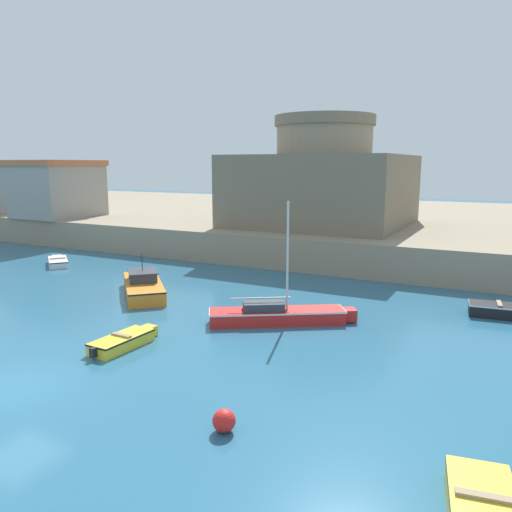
{
  "coord_description": "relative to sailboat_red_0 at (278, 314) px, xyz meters",
  "views": [
    {
      "loc": [
        13.8,
        -9.79,
        7.08
      ],
      "look_at": [
        1.18,
        14.7,
        2.0
      ],
      "focal_mm": 35.0,
      "sensor_mm": 36.0,
      "label": 1
    }
  ],
  "objects": [
    {
      "name": "harbor_shed_far_end",
      "position": [
        -36.78,
        14.47,
        4.42
      ],
      "size": [
        5.42,
        4.25,
        5.12
      ],
      "color": "gray",
      "rests_on": "quay_seawall"
    },
    {
      "name": "dinghy_black_2",
      "position": [
        8.96,
        5.66,
        -0.08
      ],
      "size": [
        3.27,
        1.54,
        0.67
      ],
      "color": "black",
      "rests_on": "ground"
    },
    {
      "name": "harbor_shed_mid_row",
      "position": [
        -28.78,
        13.39,
        4.46
      ],
      "size": [
        6.06,
        7.13,
        5.2
      ],
      "color": "gray",
      "rests_on": "quay_seawall"
    },
    {
      "name": "sailboat_red_0",
      "position": [
        0.0,
        0.0,
        0.0
      ],
      "size": [
        6.19,
        4.42,
        5.52
      ],
      "color": "red",
      "rests_on": "ground"
    },
    {
      "name": "dinghy_white_1",
      "position": [
        -19.52,
        4.81,
        -0.15
      ],
      "size": [
        3.34,
        2.96,
        0.54
      ],
      "color": "white",
      "rests_on": "ground"
    },
    {
      "name": "ground_plane",
      "position": [
        -4.78,
        -9.92,
        -0.41
      ],
      "size": [
        200.0,
        200.0,
        0.0
      ],
      "primitive_type": "plane",
      "color": "#28607F"
    },
    {
      "name": "fortress",
      "position": [
        -4.78,
        18.97,
        5.15
      ],
      "size": [
        13.02,
        13.02,
        8.6
      ],
      "color": "#796C57",
      "rests_on": "quay_seawall"
    },
    {
      "name": "motorboat_orange_3",
      "position": [
        -8.84,
        1.28,
        0.09
      ],
      "size": [
        5.48,
        5.61,
        2.21
      ],
      "color": "orange",
      "rests_on": "ground"
    },
    {
      "name": "quay_seawall",
      "position": [
        -4.78,
        30.22,
        0.71
      ],
      "size": [
        120.0,
        40.0,
        2.24
      ],
      "primitive_type": "cube",
      "color": "gray",
      "rests_on": "ground"
    },
    {
      "name": "dinghy_yellow_5",
      "position": [
        -4.15,
        -5.52,
        -0.15
      ],
      "size": [
        1.2,
        3.36,
        0.55
      ],
      "color": "yellow",
      "rests_on": "ground"
    },
    {
      "name": "mooring_buoy",
      "position": [
        2.61,
        -9.15,
        -0.09
      ],
      "size": [
        0.64,
        0.64,
        0.64
      ],
      "primitive_type": "sphere",
      "color": "red",
      "rests_on": "ground"
    }
  ]
}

